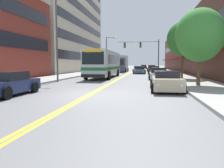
{
  "coord_description": "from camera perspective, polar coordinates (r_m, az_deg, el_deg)",
  "views": [
    {
      "loc": [
        3.15,
        -11.97,
        1.76
      ],
      "look_at": [
        -1.48,
        17.13,
        -1.04
      ],
      "focal_mm": 35.0,
      "sensor_mm": 36.0,
      "label": 1
    }
  ],
  "objects": [
    {
      "name": "ground_plane",
      "position": [
        49.11,
        5.36,
        3.34
      ],
      "size": [
        240.0,
        240.0,
        0.0
      ],
      "primitive_type": "plane",
      "color": "slate"
    },
    {
      "name": "sidewalk_left",
      "position": [
        50.14,
        -3.2,
        3.48
      ],
      "size": [
        3.93,
        106.0,
        0.15
      ],
      "color": "#9E9B96",
      "rests_on": "ground_plane"
    },
    {
      "name": "sidewalk_right",
      "position": [
        49.19,
        14.09,
        3.29
      ],
      "size": [
        3.93,
        106.0,
        0.15
      ],
      "color": "#9E9B96",
      "rests_on": "ground_plane"
    },
    {
      "name": "centre_line",
      "position": [
        49.11,
        5.36,
        3.34
      ],
      "size": [
        0.34,
        106.0,
        0.01
      ],
      "color": "yellow",
      "rests_on": "ground_plane"
    },
    {
      "name": "office_tower_left",
      "position": [
        50.08,
        -13.94,
        17.68
      ],
      "size": [
        12.08,
        31.77,
        25.06
      ],
      "color": "beige",
      "rests_on": "ground_plane"
    },
    {
      "name": "storefront_row_right",
      "position": [
        50.18,
        21.36,
        8.47
      ],
      "size": [
        9.1,
        68.0,
        9.52
      ],
      "color": "brown",
      "rests_on": "ground_plane"
    },
    {
      "name": "city_bus",
      "position": [
        27.3,
        -1.97,
        5.5
      ],
      "size": [
        2.81,
        11.79,
        3.19
      ],
      "color": "silver",
      "rests_on": "ground_plane"
    },
    {
      "name": "car_dark_grey_parked_left_near",
      "position": [
        45.99,
        -0.44,
        3.99
      ],
      "size": [
        2.0,
        4.22,
        1.31
      ],
      "color": "#38383D",
      "rests_on": "ground_plane"
    },
    {
      "name": "car_navy_parked_left_mid",
      "position": [
        13.27,
        -25.79,
        -0.07
      ],
      "size": [
        2.06,
        4.4,
        1.31
      ],
      "color": "#19234C",
      "rests_on": "ground_plane"
    },
    {
      "name": "car_beige_parked_right_foreground",
      "position": [
        14.51,
        13.99,
        0.68
      ],
      "size": [
        1.99,
        4.52,
        1.27
      ],
      "color": "#BCAD89",
      "rests_on": "ground_plane"
    },
    {
      "name": "car_silver_parked_right_mid",
      "position": [
        24.69,
        12.0,
        2.57
      ],
      "size": [
        2.13,
        4.66,
        1.28
      ],
      "color": "#B7B7BC",
      "rests_on": "ground_plane"
    },
    {
      "name": "car_charcoal_parked_right_far",
      "position": [
        37.82,
        10.98,
        3.57
      ],
      "size": [
        2.14,
        4.14,
        1.3
      ],
      "color": "#232328",
      "rests_on": "ground_plane"
    },
    {
      "name": "car_red_parked_right_end",
      "position": [
        49.53,
        10.34,
        4.02
      ],
      "size": [
        2.13,
        4.42,
        1.38
      ],
      "color": "maroon",
      "rests_on": "ground_plane"
    },
    {
      "name": "car_black_moving_lead",
      "position": [
        70.22,
        8.26,
        4.43
      ],
      "size": [
        2.18,
        4.76,
        1.29
      ],
      "color": "black",
      "rests_on": "ground_plane"
    },
    {
      "name": "car_white_moving_second",
      "position": [
        45.67,
        6.83,
        3.89
      ],
      "size": [
        2.14,
        4.33,
        1.23
      ],
      "color": "white",
      "rests_on": "ground_plane"
    },
    {
      "name": "car_slate_blue_moving_third",
      "position": [
        37.95,
        7.24,
        3.61
      ],
      "size": [
        2.1,
        4.7,
        1.29
      ],
      "color": "#475675",
      "rests_on": "ground_plane"
    },
    {
      "name": "box_truck",
      "position": [
        44.97,
        2.29,
        5.36
      ],
      "size": [
        2.78,
        6.91,
        3.35
      ],
      "color": "#475675",
      "rests_on": "ground_plane"
    },
    {
      "name": "traffic_signal_mast",
      "position": [
        40.28,
        8.38,
        9.02
      ],
      "size": [
        7.26,
        0.38,
        6.0
      ],
      "color": "#47474C",
      "rests_on": "ground_plane"
    },
    {
      "name": "street_lamp_left_near",
      "position": [
        21.68,
        -13.7,
        13.01
      ],
      "size": [
        1.81,
        0.28,
        7.98
      ],
      "color": "#47474C",
      "rests_on": "ground_plane"
    },
    {
      "name": "street_lamp_left_far",
      "position": [
        46.41,
        -1.07,
        8.62
      ],
      "size": [
        2.24,
        0.28,
        7.25
      ],
      "color": "#47474C",
      "rests_on": "ground_plane"
    },
    {
      "name": "street_tree_right_near",
      "position": [
        17.25,
        21.99,
        11.73
      ],
      "size": [
        3.46,
        3.46,
        5.53
      ],
      "color": "brown",
      "rests_on": "sidewalk_right"
    },
    {
      "name": "street_tree_right_mid",
      "position": [
        25.16,
        18.02,
        11.17
      ],
      "size": [
        3.39,
        3.39,
        6.12
      ],
      "color": "brown",
      "rests_on": "sidewalk_right"
    },
    {
      "name": "fire_hydrant",
      "position": [
        24.36,
        15.63,
        2.38
      ],
      "size": [
        0.34,
        0.26,
        0.8
      ],
      "color": "yellow",
      "rests_on": "sidewalk_right"
    }
  ]
}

